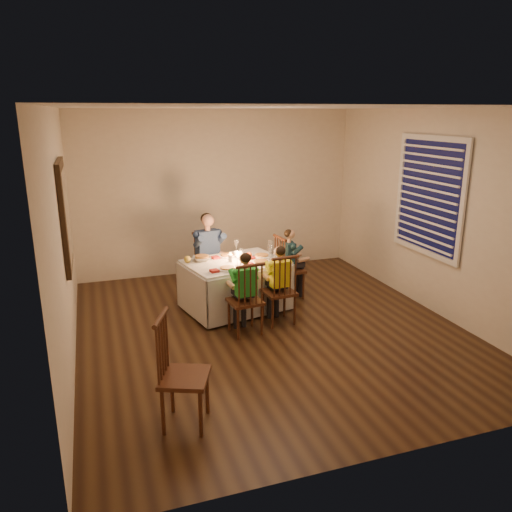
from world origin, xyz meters
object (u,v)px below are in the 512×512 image
object	(u,v)px
child_green	(245,333)
child_teal	(289,297)
adult	(210,293)
chair_adult	(210,293)
dining_table	(235,275)
child_yellow	(279,322)
serving_bowl	(202,259)
chair_end	(289,297)
chair_extra	(187,423)
chair_near_right	(279,322)
chair_near_left	(245,333)

from	to	relation	value
child_green	child_teal	world-z (taller)	child_green
adult	chair_adult	bearing A→B (deg)	0.00
chair_adult	dining_table	bearing A→B (deg)	-84.55
chair_adult	child_teal	bearing A→B (deg)	-35.91
dining_table	child_yellow	xyz separation A→B (m)	(0.39, -0.60, -0.48)
chair_adult	serving_bowl	bearing A→B (deg)	-122.79
chair_end	child_yellow	bearing A→B (deg)	143.26
adult	child_teal	world-z (taller)	adult
chair_extra	dining_table	bearing A→B (deg)	-3.23
chair_adult	child_teal	xyz separation A→B (m)	(1.05, -0.50, 0.00)
chair_extra	chair_near_right	bearing A→B (deg)	-18.69
chair_near_right	adult	distance (m)	1.41
chair_extra	child_green	world-z (taller)	child_green
chair_extra	child_yellow	xyz separation A→B (m)	(1.51, 1.73, 0.00)
adult	serving_bowl	bearing A→B (deg)	-122.79
adult	child_green	bearing A→B (deg)	-96.88
child_green	serving_bowl	bearing A→B (deg)	-77.56
chair_end	serving_bowl	xyz separation A→B (m)	(-1.26, -0.02, 0.70)
chair_near_left	chair_end	world-z (taller)	same
serving_bowl	chair_near_left	bearing A→B (deg)	-71.85
adult	child_teal	distance (m)	1.16
child_yellow	serving_bowl	xyz separation A→B (m)	(-0.79, 0.76, 0.70)
chair_near_right	chair_end	size ratio (longest dim) A/B	1.00
child_teal	serving_bowl	world-z (taller)	serving_bowl
dining_table	adult	bearing A→B (deg)	93.36
chair_near_right	child_green	size ratio (longest dim) A/B	0.91
chair_adult	serving_bowl	world-z (taller)	serving_bowl
chair_near_left	chair_extra	xyz separation A→B (m)	(-1.02, -1.57, 0.00)
chair_end	serving_bowl	world-z (taller)	serving_bowl
chair_adult	child_teal	size ratio (longest dim) A/B	0.92
child_teal	serving_bowl	xyz separation A→B (m)	(-1.26, -0.02, 0.70)
chair_end	adult	size ratio (longest dim) A/B	0.77
child_yellow	child_teal	xyz separation A→B (m)	(0.46, 0.78, 0.00)
dining_table	chair_near_right	bearing A→B (deg)	-69.87
chair_extra	child_yellow	bearing A→B (deg)	-18.69
chair_end	child_yellow	size ratio (longest dim) A/B	0.91
chair_end	child_teal	distance (m)	0.00
chair_near_right	chair_extra	xyz separation A→B (m)	(-1.51, -1.73, 0.00)
chair_adult	chair_extra	xyz separation A→B (m)	(-0.92, -3.01, 0.00)
child_teal	serving_bowl	distance (m)	1.44
child_yellow	serving_bowl	distance (m)	1.30
dining_table	child_teal	bearing A→B (deg)	-0.77
adult	chair_extra	bearing A→B (deg)	-117.64
chair_end	adult	world-z (taller)	adult
chair_adult	child_yellow	size ratio (longest dim) A/B	0.91
child_yellow	serving_bowl	bearing A→B (deg)	-48.93
chair_end	chair_extra	distance (m)	3.19
dining_table	chair_end	world-z (taller)	dining_table
chair_adult	child_yellow	world-z (taller)	child_yellow
dining_table	adult	distance (m)	0.85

